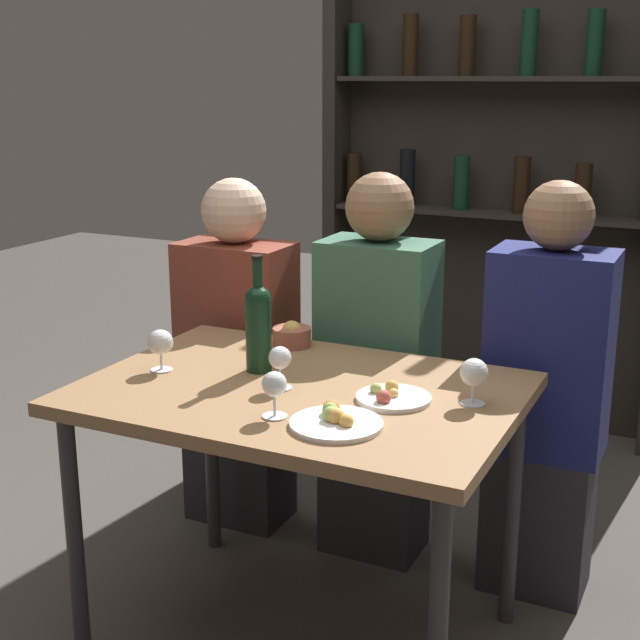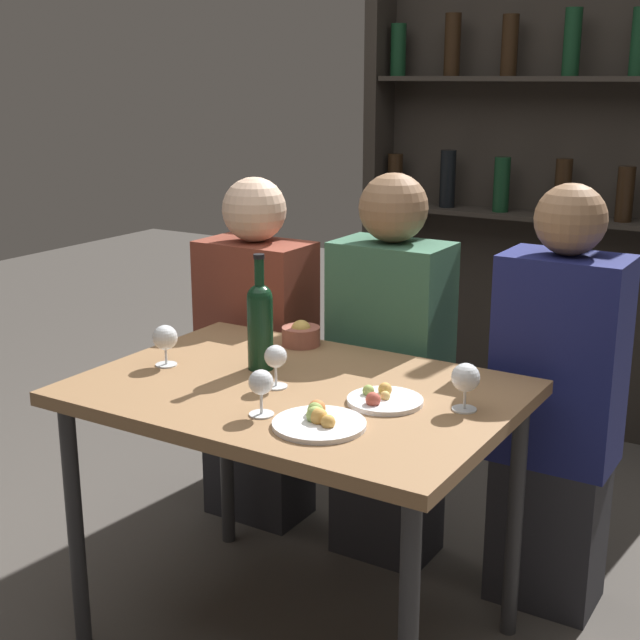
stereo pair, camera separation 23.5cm
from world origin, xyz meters
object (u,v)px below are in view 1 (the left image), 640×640
Objects in this scene: wine_glass_0 at (474,374)px; food_plate_0 at (392,397)px; wine_glass_3 at (160,343)px; seated_person_left at (238,363)px; seated_person_right at (545,404)px; snack_bowl at (292,335)px; seated_person_center at (377,378)px; wine_glass_1 at (280,360)px; food_plate_1 at (335,420)px; wine_bottle at (258,323)px; wine_glass_2 at (274,386)px.

wine_glass_0 reaches higher than food_plate_0.
wine_glass_0 is 1.02× the size of wine_glass_3.
seated_person_right is (1.04, 0.00, 0.02)m from seated_person_left.
wine_glass_3 is 1.12m from seated_person_right.
snack_bowl is (0.21, 0.36, -0.04)m from wine_glass_3.
seated_person_center is (0.51, 0.00, 0.02)m from seated_person_left.
seated_person_right is at bearing 46.13° from wine_glass_1.
wine_bottle is at bearing 142.62° from food_plate_1.
seated_person_center is 0.53m from seated_person_right.
wine_glass_2 is 0.47m from wine_glass_3.
food_plate_1 is at bearing -14.63° from wine_glass_3.
wine_glass_0 is at bearing -47.36° from seated_person_center.
seated_person_left is 0.96× the size of seated_person_right.
seated_person_left reaches higher than snack_bowl.
seated_person_left is (-0.71, 0.75, -0.18)m from food_plate_1.
seated_person_left is at bearing 180.00° from seated_person_center.
snack_bowl is at bearing -161.35° from seated_person_right.
wine_glass_1 and wine_glass_2 have the same top height.
wine_glass_2 is at bearing -174.50° from food_plate_1.
wine_glass_2 is at bearing -65.74° from wine_glass_1.
food_plate_1 is 0.79m from seated_person_center.
wine_glass_3 is 0.61× the size of food_plate_0.
wine_glass_0 is 1.10m from seated_person_left.
wine_glass_0 is at bearing 12.05° from wine_glass_1.
wine_bottle is 2.79× the size of snack_bowl.
wine_glass_0 is 0.10× the size of seated_person_left.
wine_glass_0 reaches higher than wine_glass_3.
food_plate_0 is at bearing -35.26° from seated_person_left.
wine_glass_0 is 0.49m from wine_glass_1.
wine_glass_1 is 0.09× the size of seated_person_right.
seated_person_right reaches higher than wine_glass_0.
seated_person_left is at bearing 133.42° from food_plate_1.
wine_bottle reaches higher than food_plate_0.
snack_bowl is at bearing 59.05° from wine_glass_3.
wine_bottle is 0.46m from food_plate_1.
seated_person_left is at bearing 144.74° from food_plate_0.
food_plate_1 is 0.18× the size of seated_person_left.
seated_person_left is at bearing 126.22° from wine_glass_2.
seated_person_right reaches higher than wine_glass_1.
food_plate_1 is (-0.25, -0.27, -0.07)m from wine_glass_0.
wine_glass_3 is 1.01× the size of snack_bowl.
seated_person_center is at bearing 53.48° from snack_bowl.
snack_bowl is at bearing 95.97° from wine_bottle.
wine_glass_0 is 0.54× the size of food_plate_1.
seated_person_center is at bearing 56.73° from wine_glass_3.
wine_glass_1 is at bearing 114.26° from wine_glass_2.
seated_person_center is (0.15, 0.48, -0.28)m from wine_bottle.
wine_glass_0 is 1.04× the size of wine_glass_2.
wine_glass_1 is 1.00× the size of wine_glass_2.
seated_person_left reaches higher than wine_glass_2.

